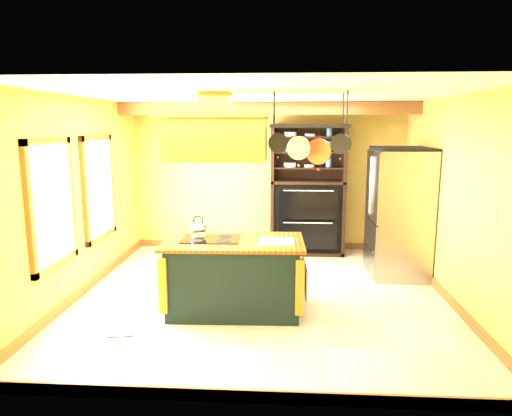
# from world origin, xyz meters

# --- Properties ---
(floor) EXTENTS (5.00, 5.00, 0.00)m
(floor) POSITION_xyz_m (0.00, 0.00, 0.00)
(floor) COLOR beige
(floor) RESTS_ON ground
(ceiling) EXTENTS (5.00, 5.00, 0.00)m
(ceiling) POSITION_xyz_m (0.00, 0.00, 2.70)
(ceiling) COLOR white
(ceiling) RESTS_ON wall_back
(wall_back) EXTENTS (5.00, 0.02, 2.70)m
(wall_back) POSITION_xyz_m (0.00, 2.50, 1.35)
(wall_back) COLOR gold
(wall_back) RESTS_ON floor
(wall_front) EXTENTS (5.00, 0.02, 2.70)m
(wall_front) POSITION_xyz_m (0.00, -2.50, 1.35)
(wall_front) COLOR gold
(wall_front) RESTS_ON floor
(wall_left) EXTENTS (0.02, 5.00, 2.70)m
(wall_left) POSITION_xyz_m (-2.50, 0.00, 1.35)
(wall_left) COLOR gold
(wall_left) RESTS_ON floor
(wall_right) EXTENTS (0.02, 5.00, 2.70)m
(wall_right) POSITION_xyz_m (2.50, 0.00, 1.35)
(wall_right) COLOR gold
(wall_right) RESTS_ON floor
(ceiling_beam) EXTENTS (5.00, 0.15, 0.20)m
(ceiling_beam) POSITION_xyz_m (0.00, 1.70, 2.59)
(ceiling_beam) COLOR #98642F
(ceiling_beam) RESTS_ON ceiling
(window_near) EXTENTS (0.06, 1.06, 1.56)m
(window_near) POSITION_xyz_m (-2.47, -0.80, 1.40)
(window_near) COLOR #98642F
(window_near) RESTS_ON wall_left
(window_far) EXTENTS (0.06, 1.06, 1.56)m
(window_far) POSITION_xyz_m (-2.47, 0.60, 1.40)
(window_far) COLOR #98642F
(window_far) RESTS_ON wall_left
(kitchen_island) EXTENTS (1.75, 1.01, 1.11)m
(kitchen_island) POSITION_xyz_m (-0.33, -0.55, 0.47)
(kitchen_island) COLOR black
(kitchen_island) RESTS_ON floor
(range_hood) EXTENTS (1.27, 0.72, 0.80)m
(range_hood) POSITION_xyz_m (-0.52, -0.55, 2.22)
(range_hood) COLOR #C58131
(range_hood) RESTS_ON ceiling
(pot_rack) EXTENTS (0.96, 0.45, 0.85)m
(pot_rack) POSITION_xyz_m (0.58, -0.55, 2.22)
(pot_rack) COLOR black
(pot_rack) RESTS_ON ceiling
(refrigerator) EXTENTS (0.84, 1.00, 1.95)m
(refrigerator) POSITION_xyz_m (2.06, 1.05, 0.95)
(refrigerator) COLOR gray
(refrigerator) RESTS_ON floor
(hutch) EXTENTS (1.32, 0.60, 2.34)m
(hutch) POSITION_xyz_m (0.71, 2.25, 0.90)
(hutch) COLOR black
(hutch) RESTS_ON floor
(floor_register) EXTENTS (0.29, 0.16, 0.01)m
(floor_register) POSITION_xyz_m (-1.53, -1.32, 0.01)
(floor_register) COLOR black
(floor_register) RESTS_ON floor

